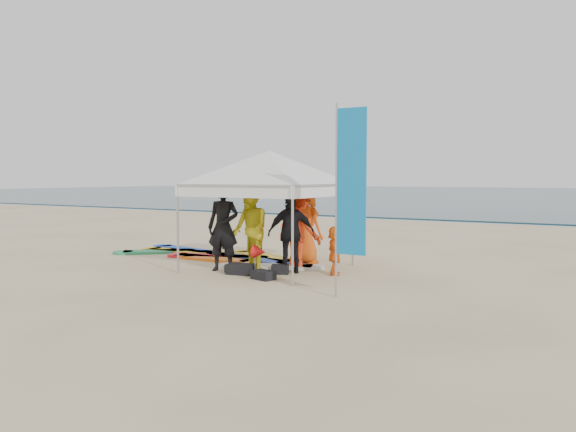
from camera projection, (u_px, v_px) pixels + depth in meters
The scene contains 14 objects.
ground at pixel (189, 287), 10.45m from camera, with size 120.00×120.00×0.00m, color beige.
ocean at pixel (544, 195), 62.15m from camera, with size 160.00×84.00×0.08m, color #0C2633.
shoreline_foam at pixel (445, 221), 26.13m from camera, with size 160.00×1.20×0.01m, color silver.
person_black_a at pixel (223, 227), 12.22m from camera, with size 0.70×0.46×1.91m, color black.
person_yellow at pixel (250, 229), 12.22m from camera, with size 0.89×0.70×1.84m, color yellow.
person_orange_a at pixel (299, 228), 12.49m from camera, with size 1.19×0.68×1.84m, color #F33D15.
person_black_b at pixel (291, 233), 11.95m from camera, with size 1.01×0.42×1.72m, color black.
person_orange_b at pixel (305, 224), 13.26m from camera, with size 0.92×0.60×1.88m, color #DE5613.
person_seated at pixel (335, 250), 11.78m from camera, with size 0.95×0.30×1.02m, color orange.
canopy_tent at pixel (269, 151), 12.34m from camera, with size 3.99×3.99×3.01m.
feather_flag at pixel (350, 184), 9.34m from camera, with size 0.56×0.04×3.29m.
marker_pennant at pixel (260, 252), 11.67m from camera, with size 0.28×0.28×0.64m.
gear_pile at pixel (251, 270), 11.79m from camera, with size 1.44×1.11×0.22m.
surfboard_spread at pixel (218, 256), 14.33m from camera, with size 5.79×2.55×0.07m.
Camera 1 is at (6.80, -7.99, 2.06)m, focal length 35.00 mm.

